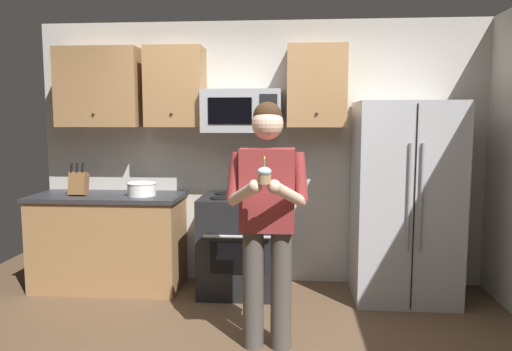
{
  "coord_description": "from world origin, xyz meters",
  "views": [
    {
      "loc": [
        0.34,
        -3.1,
        1.63
      ],
      "look_at": [
        0.08,
        0.23,
        1.25
      ],
      "focal_mm": 33.83,
      "sensor_mm": 36.0,
      "label": 1
    }
  ],
  "objects": [
    {
      "name": "wall_back",
      "position": [
        0.0,
        1.75,
        1.3
      ],
      "size": [
        4.4,
        0.1,
        2.6
      ],
      "primitive_type": "cube",
      "color": "beige",
      "rests_on": "ground"
    },
    {
      "name": "oven_range",
      "position": [
        -0.15,
        1.36,
        0.46
      ],
      "size": [
        0.76,
        0.7,
        0.93
      ],
      "color": "black",
      "rests_on": "ground"
    },
    {
      "name": "microwave",
      "position": [
        -0.15,
        1.48,
        1.72
      ],
      "size": [
        0.74,
        0.41,
        0.4
      ],
      "color": "#9EA0A5"
    },
    {
      "name": "refrigerator",
      "position": [
        1.35,
        1.32,
        0.9
      ],
      "size": [
        0.9,
        0.75,
        1.8
      ],
      "color": "#B7BABF",
      "rests_on": "ground"
    },
    {
      "name": "cabinet_row_upper",
      "position": [
        -0.72,
        1.53,
        1.95
      ],
      "size": [
        2.78,
        0.36,
        0.76
      ],
      "color": "#9E7247"
    },
    {
      "name": "counter_left",
      "position": [
        -1.45,
        1.38,
        0.46
      ],
      "size": [
        1.44,
        0.66,
        0.92
      ],
      "color": "#9E7247",
      "rests_on": "ground"
    },
    {
      "name": "knife_block",
      "position": [
        -1.71,
        1.33,
        1.03
      ],
      "size": [
        0.16,
        0.15,
        0.32
      ],
      "color": "brown",
      "rests_on": "counter_left"
    },
    {
      "name": "bowl_large_white",
      "position": [
        -1.1,
        1.34,
        0.99
      ],
      "size": [
        0.28,
        0.28,
        0.13
      ],
      "color": "white",
      "rests_on": "counter_left"
    },
    {
      "name": "person",
      "position": [
        0.16,
        0.22,
        1.0
      ],
      "size": [
        0.6,
        0.48,
        1.76
      ],
      "color": "#4C4742",
      "rests_on": "ground"
    },
    {
      "name": "cupcake",
      "position": [
        0.16,
        -0.11,
        1.29
      ],
      "size": [
        0.09,
        0.09,
        0.17
      ],
      "color": "#A87F56"
    }
  ]
}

